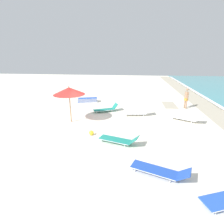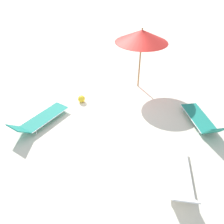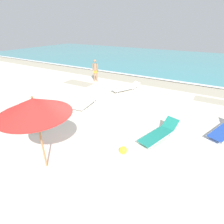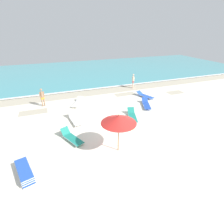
{
  "view_description": "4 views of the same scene",
  "coord_description": "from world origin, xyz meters",
  "px_view_note": "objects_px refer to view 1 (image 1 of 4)",
  "views": [
    {
      "loc": [
        9.8,
        2.48,
        4.43
      ],
      "look_at": [
        -0.23,
        1.34,
        1.1
      ],
      "focal_mm": 28.0,
      "sensor_mm": 36.0,
      "label": 1
    },
    {
      "loc": [
        -2.29,
        6.79,
        4.77
      ],
      "look_at": [
        -0.76,
        1.44,
        0.66
      ],
      "focal_mm": 35.0,
      "sensor_mm": 36.0,
      "label": 2
    },
    {
      "loc": [
        3.01,
        -4.26,
        4.19
      ],
      "look_at": [
        -0.38,
        1.48,
        0.84
      ],
      "focal_mm": 28.0,
      "sensor_mm": 36.0,
      "label": 3
    },
    {
      "loc": [
        -4.47,
        -9.62,
        6.9
      ],
      "look_at": [
        -0.3,
        1.58,
        1.04
      ],
      "focal_mm": 28.0,
      "sensor_mm": 36.0,
      "label": 4
    }
  ],
  "objects_px": {
    "beachgoer_shoreline_child": "(186,97)",
    "sun_lounger_beside_umbrella": "(106,109)",
    "beach_umbrella": "(69,91)",
    "sun_lounger_near_water_right": "(138,113)",
    "sun_lounger_near_water_left": "(160,170)",
    "beach_ball": "(91,133)",
    "sun_lounger_mid_beach_solo": "(187,118)",
    "lounger_stack": "(87,100)",
    "sun_lounger_under_umbrella": "(119,140)"
  },
  "relations": [
    {
      "from": "sun_lounger_near_water_left",
      "to": "beachgoer_shoreline_child",
      "type": "distance_m",
      "value": 9.9
    },
    {
      "from": "sun_lounger_under_umbrella",
      "to": "beach_umbrella",
      "type": "bearing_deg",
      "value": -110.19
    },
    {
      "from": "lounger_stack",
      "to": "beachgoer_shoreline_child",
      "type": "xyz_separation_m",
      "value": [
        1.09,
        8.9,
        0.79
      ]
    },
    {
      "from": "sun_lounger_near_water_left",
      "to": "beachgoer_shoreline_child",
      "type": "xyz_separation_m",
      "value": [
        -9.24,
        3.47,
        0.79
      ]
    },
    {
      "from": "lounger_stack",
      "to": "beachgoer_shoreline_child",
      "type": "relative_size",
      "value": 1.15
    },
    {
      "from": "sun_lounger_near_water_right",
      "to": "sun_lounger_mid_beach_solo",
      "type": "height_order",
      "value": "sun_lounger_near_water_right"
    },
    {
      "from": "sun_lounger_near_water_left",
      "to": "beachgoer_shoreline_child",
      "type": "relative_size",
      "value": 1.28
    },
    {
      "from": "lounger_stack",
      "to": "sun_lounger_near_water_left",
      "type": "bearing_deg",
      "value": 12.18
    },
    {
      "from": "beach_umbrella",
      "to": "sun_lounger_under_umbrella",
      "type": "height_order",
      "value": "beach_umbrella"
    },
    {
      "from": "lounger_stack",
      "to": "beach_ball",
      "type": "distance_m",
      "value": 7.45
    },
    {
      "from": "sun_lounger_beside_umbrella",
      "to": "beach_ball",
      "type": "relative_size",
      "value": 7.25
    },
    {
      "from": "beach_umbrella",
      "to": "beach_ball",
      "type": "relative_size",
      "value": 8.82
    },
    {
      "from": "beach_umbrella",
      "to": "sun_lounger_near_water_left",
      "type": "height_order",
      "value": "beach_umbrella"
    },
    {
      "from": "sun_lounger_beside_umbrella",
      "to": "sun_lounger_mid_beach_solo",
      "type": "distance_m",
      "value": 6.07
    },
    {
      "from": "beach_umbrella",
      "to": "sun_lounger_under_umbrella",
      "type": "distance_m",
      "value": 4.83
    },
    {
      "from": "sun_lounger_mid_beach_solo",
      "to": "beach_ball",
      "type": "height_order",
      "value": "sun_lounger_mid_beach_solo"
    },
    {
      "from": "sun_lounger_under_umbrella",
      "to": "sun_lounger_mid_beach_solo",
      "type": "xyz_separation_m",
      "value": [
        -3.76,
        4.45,
        -0.01
      ]
    },
    {
      "from": "lounger_stack",
      "to": "sun_lounger_beside_umbrella",
      "type": "xyz_separation_m",
      "value": [
        2.74,
        2.25,
        0.02
      ]
    },
    {
      "from": "beachgoer_shoreline_child",
      "to": "beach_ball",
      "type": "xyz_separation_m",
      "value": [
        6.08,
        -6.86,
        -0.86
      ]
    },
    {
      "from": "beach_umbrella",
      "to": "beachgoer_shoreline_child",
      "type": "xyz_separation_m",
      "value": [
        -4.19,
        8.71,
        -1.16
      ]
    },
    {
      "from": "sun_lounger_beside_umbrella",
      "to": "beachgoer_shoreline_child",
      "type": "xyz_separation_m",
      "value": [
        -1.65,
        6.65,
        0.78
      ]
    },
    {
      "from": "beach_umbrella",
      "to": "sun_lounger_mid_beach_solo",
      "type": "relative_size",
      "value": 1.16
    },
    {
      "from": "sun_lounger_mid_beach_solo",
      "to": "beach_ball",
      "type": "xyz_separation_m",
      "value": [
        2.94,
        -6.1,
        -0.07
      ]
    },
    {
      "from": "sun_lounger_beside_umbrella",
      "to": "beach_ball",
      "type": "bearing_deg",
      "value": -27.43
    },
    {
      "from": "sun_lounger_beside_umbrella",
      "to": "sun_lounger_mid_beach_solo",
      "type": "bearing_deg",
      "value": 51.22
    },
    {
      "from": "sun_lounger_under_umbrella",
      "to": "beach_ball",
      "type": "bearing_deg",
      "value": -98.7
    },
    {
      "from": "beach_umbrella",
      "to": "sun_lounger_near_water_right",
      "type": "distance_m",
      "value": 5.32
    },
    {
      "from": "beach_umbrella",
      "to": "beach_ball",
      "type": "xyz_separation_m",
      "value": [
        1.89,
        1.85,
        -2.02
      ]
    },
    {
      "from": "sun_lounger_near_water_right",
      "to": "beach_ball",
      "type": "bearing_deg",
      "value": -43.56
    },
    {
      "from": "beachgoer_shoreline_child",
      "to": "sun_lounger_beside_umbrella",
      "type": "bearing_deg",
      "value": 81.57
    },
    {
      "from": "beach_umbrella",
      "to": "lounger_stack",
      "type": "relative_size",
      "value": 1.22
    },
    {
      "from": "beach_umbrella",
      "to": "beachgoer_shoreline_child",
      "type": "height_order",
      "value": "beach_umbrella"
    },
    {
      "from": "beachgoer_shoreline_child",
      "to": "sun_lounger_near_water_right",
      "type": "bearing_deg",
      "value": 96.77
    },
    {
      "from": "beach_umbrella",
      "to": "beachgoer_shoreline_child",
      "type": "bearing_deg",
      "value": 115.68
    },
    {
      "from": "sun_lounger_under_umbrella",
      "to": "beach_ball",
      "type": "distance_m",
      "value": 1.84
    },
    {
      "from": "sun_lounger_near_water_right",
      "to": "beach_ball",
      "type": "distance_m",
      "value": 4.66
    },
    {
      "from": "sun_lounger_near_water_left",
      "to": "beach_ball",
      "type": "xyz_separation_m",
      "value": [
        -3.16,
        -3.4,
        -0.07
      ]
    },
    {
      "from": "sun_lounger_near_water_right",
      "to": "sun_lounger_mid_beach_solo",
      "type": "distance_m",
      "value": 3.47
    },
    {
      "from": "sun_lounger_mid_beach_solo",
      "to": "beach_ball",
      "type": "relative_size",
      "value": 7.59
    },
    {
      "from": "sun_lounger_mid_beach_solo",
      "to": "beach_ball",
      "type": "bearing_deg",
      "value": -35.3
    },
    {
      "from": "beach_umbrella",
      "to": "sun_lounger_mid_beach_solo",
      "type": "height_order",
      "value": "beach_umbrella"
    },
    {
      "from": "sun_lounger_under_umbrella",
      "to": "sun_lounger_near_water_left",
      "type": "xyz_separation_m",
      "value": [
        2.35,
        1.75,
        -0.0
      ]
    },
    {
      "from": "beach_umbrella",
      "to": "sun_lounger_near_water_right",
      "type": "xyz_separation_m",
      "value": [
        -1.88,
        4.58,
        -1.94
      ]
    },
    {
      "from": "lounger_stack",
      "to": "sun_lounger_mid_beach_solo",
      "type": "bearing_deg",
      "value": 47.03
    },
    {
      "from": "sun_lounger_mid_beach_solo",
      "to": "beachgoer_shoreline_child",
      "type": "distance_m",
      "value": 3.32
    },
    {
      "from": "beachgoer_shoreline_child",
      "to": "beach_ball",
      "type": "height_order",
      "value": "beachgoer_shoreline_child"
    },
    {
      "from": "sun_lounger_near_water_left",
      "to": "beachgoer_shoreline_child",
      "type": "bearing_deg",
      "value": -179.78
    },
    {
      "from": "sun_lounger_beside_umbrella",
      "to": "sun_lounger_near_water_left",
      "type": "height_order",
      "value": "sun_lounger_beside_umbrella"
    },
    {
      "from": "lounger_stack",
      "to": "sun_lounger_near_water_right",
      "type": "xyz_separation_m",
      "value": [
        3.39,
        4.76,
        0.01
      ]
    },
    {
      "from": "lounger_stack",
      "to": "beach_ball",
      "type": "height_order",
      "value": "lounger_stack"
    }
  ]
}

